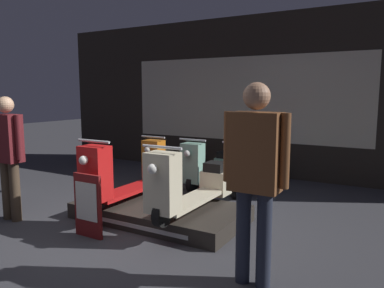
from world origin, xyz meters
The scene contains 12 objects.
ground_plane centered at (0.00, 0.00, 0.00)m, with size 30.00×30.00×0.00m, color #38383D.
shop_wall_back centered at (0.00, 4.17, 1.60)m, with size 9.18×0.09×3.20m.
display_platform centered at (0.19, 0.93, 0.10)m, with size 2.23×1.17×0.21m.
scooter_display_left centered at (-0.31, 0.85, 0.54)m, with size 0.50×1.73×0.91m.
scooter_display_right centered at (0.69, 0.85, 0.54)m, with size 0.50×1.73×0.91m.
scooter_backrow_0 centered at (-0.95, 2.95, 0.34)m, with size 0.50×1.73×0.91m.
scooter_backrow_1 centered at (-0.14, 2.95, 0.34)m, with size 0.50×1.73×0.91m.
scooter_backrow_2 centered at (0.67, 2.95, 0.34)m, with size 0.50×1.73×0.91m.
person_left_browsing centered at (-1.51, -0.07, 0.94)m, with size 0.54×0.22×1.63m.
person_right_browsing centered at (1.88, -0.07, 1.05)m, with size 0.59×0.24×1.77m.
price_sign_board centered at (-0.18, -0.01, 0.38)m, with size 0.40×0.04×0.75m.
street_bollard centered at (-2.81, 0.81, 0.46)m, with size 0.11×0.11×0.92m.
Camera 1 is at (2.97, -3.04, 1.69)m, focal length 35.00 mm.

